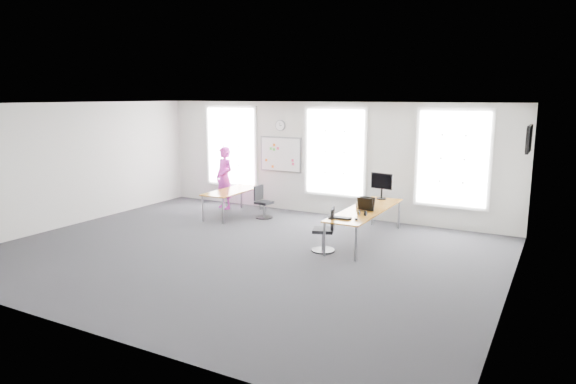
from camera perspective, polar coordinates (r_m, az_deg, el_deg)
The scene contains 24 objects.
floor at distance 10.58m, azimuth -5.09°, elevation -6.72°, with size 10.00×10.00×0.00m, color #27262B.
ceiling at distance 10.10m, azimuth -5.38°, elevation 9.74°, with size 10.00×10.00×0.00m, color white.
wall_back at distance 13.70m, azimuth 4.15°, elevation 3.69°, with size 10.00×10.00×0.00m, color silver.
wall_front at distance 7.33m, azimuth -22.94°, elevation -3.22°, with size 10.00×10.00×0.00m, color silver.
wall_left at distance 13.65m, azimuth -22.96°, elevation 2.85°, with size 10.00×10.00×0.00m, color silver.
wall_right at distance 8.56m, azimuth 23.79°, elevation -1.39°, with size 10.00×10.00×0.00m, color silver.
window_left at distance 15.14m, azimuth -6.31°, elevation 5.07°, with size 1.60×0.06×2.20m, color white.
window_mid at distance 13.53m, azimuth 5.26°, elevation 4.44°, with size 1.60×0.06×2.20m, color white.
window_right at distance 12.65m, azimuth 17.84°, elevation 3.54°, with size 1.60×0.06×2.20m, color white.
desk_right at distance 11.33m, azimuth 8.61°, elevation -2.12°, with size 0.79×2.95×0.72m.
desk_left at distance 13.70m, azimuth -6.18°, elevation -0.03°, with size 0.75×1.88×0.69m.
chair_right at distance 10.56m, azimuth 4.23°, elevation -4.48°, with size 0.52×0.52×0.92m.
chair_left at distance 13.44m, azimuth -2.85°, elevation -1.31°, with size 0.45×0.45×0.85m.
person at distance 14.56m, azimuth -7.07°, elevation 1.57°, with size 0.64×0.42×1.75m, color #EC37D0.
whiteboard at distance 14.28m, azimuth -0.84°, elevation 4.20°, with size 1.20×0.03×0.90m, color white.
wall_clock at distance 14.21m, azimuth -0.85°, elevation 7.41°, with size 0.30×0.30×0.04m, color gray.
tv at distance 11.43m, azimuth 25.23°, elevation 5.36°, with size 0.06×0.90×0.55m, color black.
keyboard at distance 10.38m, azimuth 5.79°, elevation -2.90°, with size 0.47×0.17×0.02m, color black.
mouse at distance 10.29m, azimuth 7.59°, elevation -3.02°, with size 0.07×0.11×0.04m, color black.
lens_cap at distance 10.49m, azimuth 7.47°, elevation -2.84°, with size 0.06×0.06×0.01m, color black.
headphones at distance 10.71m, azimuth 8.20°, elevation -2.33°, with size 0.19×0.10×0.11m.
laptop_sleeve at distance 11.15m, azimuth 8.68°, elevation -1.32°, with size 0.37×0.22×0.29m.
paper_stack at distance 11.52m, azimuth 8.51°, elevation -1.37°, with size 0.34×0.26×0.12m, color beige.
monitor at distance 12.40m, azimuth 10.38°, elevation 0.92°, with size 0.56×0.23×0.63m.
Camera 1 is at (5.65, -8.38, 3.15)m, focal length 32.00 mm.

